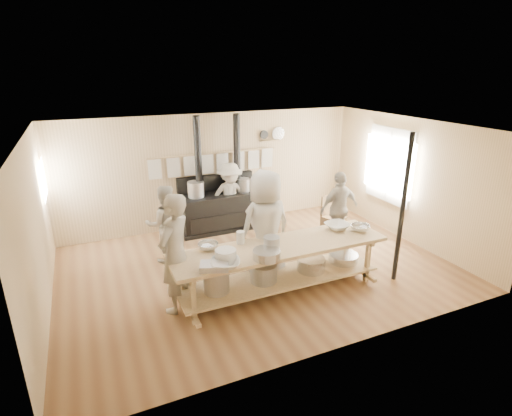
{
  "coord_description": "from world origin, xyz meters",
  "views": [
    {
      "loc": [
        -2.73,
        -6.09,
        3.58
      ],
      "look_at": [
        0.05,
        0.2,
        1.12
      ],
      "focal_mm": 28.0,
      "sensor_mm": 36.0,
      "label": 1
    }
  ],
  "objects_px": {
    "cook_right": "(339,208)",
    "cook_left": "(166,224)",
    "cook_by_window": "(230,197)",
    "chair": "(333,224)",
    "prep_table": "(280,264)",
    "roasting_pan": "(214,266)",
    "cook_far_left": "(175,254)",
    "cook_center": "(265,227)",
    "stove": "(220,207)"
  },
  "relations": [
    {
      "from": "cook_far_left",
      "to": "cook_right",
      "type": "height_order",
      "value": "cook_far_left"
    },
    {
      "from": "cook_left",
      "to": "cook_center",
      "type": "bearing_deg",
      "value": 139.93
    },
    {
      "from": "cook_far_left",
      "to": "cook_center",
      "type": "height_order",
      "value": "cook_center"
    },
    {
      "from": "prep_table",
      "to": "cook_left",
      "type": "xyz_separation_m",
      "value": [
        -1.46,
        1.88,
        0.24
      ]
    },
    {
      "from": "chair",
      "to": "cook_center",
      "type": "bearing_deg",
      "value": -168.92
    },
    {
      "from": "cook_left",
      "to": "cook_far_left",
      "type": "bearing_deg",
      "value": 88.53
    },
    {
      "from": "cook_by_window",
      "to": "cook_left",
      "type": "bearing_deg",
      "value": -147.81
    },
    {
      "from": "prep_table",
      "to": "cook_right",
      "type": "xyz_separation_m",
      "value": [
        2.03,
        1.26,
        0.26
      ]
    },
    {
      "from": "chair",
      "to": "cook_by_window",
      "type": "bearing_deg",
      "value": 131.31
    },
    {
      "from": "stove",
      "to": "prep_table",
      "type": "distance_m",
      "value": 3.02
    },
    {
      "from": "cook_left",
      "to": "cook_by_window",
      "type": "distance_m",
      "value": 1.92
    },
    {
      "from": "stove",
      "to": "cook_center",
      "type": "xyz_separation_m",
      "value": [
        -0.05,
        -2.56,
        0.48
      ]
    },
    {
      "from": "prep_table",
      "to": "cook_left",
      "type": "distance_m",
      "value": 2.39
    },
    {
      "from": "cook_right",
      "to": "cook_by_window",
      "type": "height_order",
      "value": "cook_by_window"
    },
    {
      "from": "prep_table",
      "to": "roasting_pan",
      "type": "xyz_separation_m",
      "value": [
        -1.22,
        -0.33,
        0.37
      ]
    },
    {
      "from": "prep_table",
      "to": "roasting_pan",
      "type": "height_order",
      "value": "roasting_pan"
    },
    {
      "from": "cook_center",
      "to": "prep_table",
      "type": "bearing_deg",
      "value": 88.42
    },
    {
      "from": "cook_right",
      "to": "cook_left",
      "type": "bearing_deg",
      "value": -12.9
    },
    {
      "from": "cook_left",
      "to": "roasting_pan",
      "type": "distance_m",
      "value": 2.23
    },
    {
      "from": "stove",
      "to": "cook_by_window",
      "type": "distance_m",
      "value": 0.37
    },
    {
      "from": "cook_left",
      "to": "prep_table",
      "type": "bearing_deg",
      "value": 133.01
    },
    {
      "from": "cook_far_left",
      "to": "cook_right",
      "type": "relative_size",
      "value": 1.2
    },
    {
      "from": "cook_left",
      "to": "chair",
      "type": "bearing_deg",
      "value": -178.73
    },
    {
      "from": "stove",
      "to": "cook_far_left",
      "type": "relative_size",
      "value": 1.39
    },
    {
      "from": "cook_far_left",
      "to": "cook_by_window",
      "type": "relative_size",
      "value": 1.19
    },
    {
      "from": "cook_far_left",
      "to": "cook_center",
      "type": "bearing_deg",
      "value": 144.31
    },
    {
      "from": "cook_left",
      "to": "chair",
      "type": "xyz_separation_m",
      "value": [
        3.62,
        -0.25,
        -0.49
      ]
    },
    {
      "from": "cook_far_left",
      "to": "cook_by_window",
      "type": "xyz_separation_m",
      "value": [
        1.86,
        2.64,
        -0.15
      ]
    },
    {
      "from": "cook_left",
      "to": "roasting_pan",
      "type": "xyz_separation_m",
      "value": [
        0.24,
        -2.21,
        0.14
      ]
    },
    {
      "from": "cook_right",
      "to": "prep_table",
      "type": "bearing_deg",
      "value": 29.13
    },
    {
      "from": "cook_far_left",
      "to": "cook_by_window",
      "type": "distance_m",
      "value": 3.24
    },
    {
      "from": "cook_right",
      "to": "stove",
      "type": "bearing_deg",
      "value": -43.74
    },
    {
      "from": "chair",
      "to": "roasting_pan",
      "type": "relative_size",
      "value": 2.24
    },
    {
      "from": "roasting_pan",
      "to": "prep_table",
      "type": "bearing_deg",
      "value": 15.17
    },
    {
      "from": "stove",
      "to": "cook_by_window",
      "type": "height_order",
      "value": "stove"
    },
    {
      "from": "cook_right",
      "to": "cook_far_left",
      "type": "bearing_deg",
      "value": 13.27
    },
    {
      "from": "stove",
      "to": "roasting_pan",
      "type": "distance_m",
      "value": 3.58
    },
    {
      "from": "prep_table",
      "to": "chair",
      "type": "height_order",
      "value": "chair"
    },
    {
      "from": "cook_left",
      "to": "roasting_pan",
      "type": "relative_size",
      "value": 3.77
    },
    {
      "from": "chair",
      "to": "prep_table",
      "type": "bearing_deg",
      "value": -159.89
    },
    {
      "from": "cook_far_left",
      "to": "roasting_pan",
      "type": "height_order",
      "value": "cook_far_left"
    },
    {
      "from": "cook_far_left",
      "to": "roasting_pan",
      "type": "relative_size",
      "value": 4.65
    },
    {
      "from": "stove",
      "to": "prep_table",
      "type": "height_order",
      "value": "stove"
    },
    {
      "from": "stove",
      "to": "chair",
      "type": "xyz_separation_m",
      "value": [
        2.16,
        -1.39,
        -0.25
      ]
    },
    {
      "from": "cook_far_left",
      "to": "roasting_pan",
      "type": "xyz_separation_m",
      "value": [
        0.44,
        -0.53,
        -0.04
      ]
    },
    {
      "from": "prep_table",
      "to": "cook_far_left",
      "type": "bearing_deg",
      "value": 173.03
    },
    {
      "from": "cook_far_left",
      "to": "chair",
      "type": "height_order",
      "value": "cook_far_left"
    },
    {
      "from": "cook_center",
      "to": "cook_by_window",
      "type": "xyz_separation_m",
      "value": [
        0.25,
        2.39,
        -0.21
      ]
    },
    {
      "from": "chair",
      "to": "cook_left",
      "type": "bearing_deg",
      "value": 159.11
    },
    {
      "from": "cook_by_window",
      "to": "prep_table",
      "type": "bearing_deg",
      "value": -91.99
    }
  ]
}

